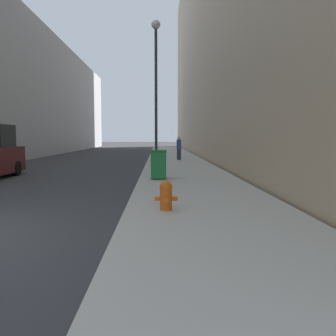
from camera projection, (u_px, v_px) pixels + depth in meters
sidewalk_right at (177, 162)px, 24.01m from camera, size 3.77×60.00×0.13m
building_right_stone at (268, 27)px, 31.25m from camera, size 12.00×60.00×21.65m
fire_hydrant at (166, 195)px, 8.03m from camera, size 0.50×0.39×0.64m
trash_bin at (159, 164)px, 13.86m from camera, size 0.58×0.69×1.07m
lamppost at (156, 79)px, 17.04m from camera, size 0.41×0.41×6.80m
pedestrian_on_sidewalk at (179, 148)px, 24.77m from camera, size 0.31×0.20×1.55m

